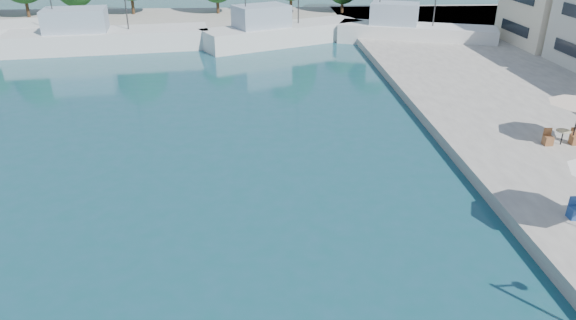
{
  "coord_description": "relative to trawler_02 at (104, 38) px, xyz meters",
  "views": [
    {
      "loc": [
        -3.47,
        5.04,
        10.79
      ],
      "look_at": [
        -2.31,
        26.0,
        1.04
      ],
      "focal_mm": 32.0,
      "sensor_mm": 36.0,
      "label": 1
    }
  ],
  "objects": [
    {
      "name": "quay_far",
      "position": [
        9.82,
        13.35,
        -0.77
      ],
      "size": [
        90.0,
        16.0,
        0.6
      ],
      "primitive_type": "cube",
      "color": "gray",
      "rests_on": "ground"
    },
    {
      "name": "trawler_02",
      "position": [
        0.0,
        0.0,
        0.0
      ],
      "size": [
        18.51,
        7.47,
        10.2
      ],
      "rotation": [
        0.0,
        0.0,
        0.16
      ],
      "color": "silver",
      "rests_on": "ground"
    },
    {
      "name": "trawler_03",
      "position": [
        16.37,
        1.64,
        0.0
      ],
      "size": [
        16.29,
        10.88,
        10.2
      ],
      "rotation": [
        0.0,
        0.0,
        0.46
      ],
      "color": "silver",
      "rests_on": "ground"
    },
    {
      "name": "trawler_04",
      "position": [
        29.18,
        1.02,
        0.0
      ],
      "size": [
        15.23,
        8.46,
        10.2
      ],
      "rotation": [
        0.0,
        0.0,
        -0.33
      ],
      "color": "silver",
      "rests_on": "ground"
    },
    {
      "name": "cafe_table_03",
      "position": [
        29.42,
        -25.6,
        -0.18
      ],
      "size": [
        1.82,
        0.7,
        0.76
      ],
      "color": "black",
      "rests_on": "quay_right"
    }
  ]
}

